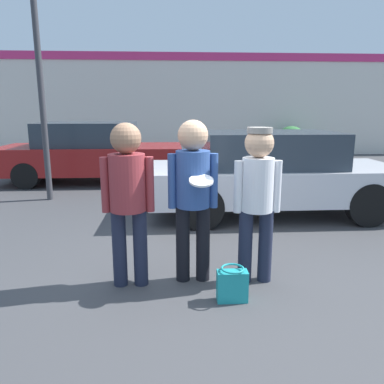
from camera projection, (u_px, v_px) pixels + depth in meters
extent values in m
plane|color=#3F3F42|center=(190.00, 280.00, 4.14)|extent=(56.00, 56.00, 0.00)
cube|color=silver|center=(174.00, 105.00, 14.77)|extent=(24.00, 0.18, 3.96)
cube|color=#CC2D6B|center=(173.00, 56.00, 14.26)|extent=(24.00, 0.04, 0.30)
cylinder|color=#1E2338|center=(119.00, 248.00, 3.96)|extent=(0.15, 0.15, 0.83)
cylinder|color=#1E2338|center=(140.00, 248.00, 3.97)|extent=(0.15, 0.15, 0.83)
cylinder|color=maroon|center=(127.00, 183.00, 3.81)|extent=(0.37, 0.37, 0.59)
cylinder|color=maroon|center=(105.00, 185.00, 3.80)|extent=(0.09, 0.09, 0.57)
cylinder|color=maroon|center=(150.00, 184.00, 3.83)|extent=(0.09, 0.09, 0.57)
sphere|color=#8C664C|center=(126.00, 138.00, 3.71)|extent=(0.31, 0.31, 0.31)
cylinder|color=black|center=(183.00, 244.00, 4.07)|extent=(0.15, 0.15, 0.84)
cylinder|color=black|center=(203.00, 243.00, 4.08)|extent=(0.15, 0.15, 0.84)
cylinder|color=#2D4C8C|center=(193.00, 179.00, 3.92)|extent=(0.36, 0.36, 0.60)
cylinder|color=#2D4C8C|center=(172.00, 181.00, 3.91)|extent=(0.09, 0.09, 0.58)
cylinder|color=#2D4C8C|center=(214.00, 181.00, 3.94)|extent=(0.09, 0.09, 0.58)
sphere|color=tan|center=(193.00, 135.00, 3.82)|extent=(0.32, 0.32, 0.32)
cylinder|color=white|center=(201.00, 181.00, 3.67)|extent=(0.24, 0.24, 0.10)
cylinder|color=#1E2338|center=(245.00, 246.00, 4.05)|extent=(0.15, 0.15, 0.80)
cylinder|color=#1E2338|center=(265.00, 246.00, 4.06)|extent=(0.15, 0.15, 0.80)
cylinder|color=silver|center=(258.00, 185.00, 3.91)|extent=(0.33, 0.33, 0.57)
cylinder|color=silver|center=(238.00, 187.00, 3.90)|extent=(0.09, 0.09, 0.55)
cylinder|color=silver|center=(277.00, 186.00, 3.93)|extent=(0.09, 0.09, 0.55)
sphere|color=tan|center=(259.00, 143.00, 3.81)|extent=(0.30, 0.30, 0.30)
cylinder|color=gray|center=(260.00, 130.00, 3.79)|extent=(0.26, 0.26, 0.06)
cube|color=silver|center=(273.00, 182.00, 6.63)|extent=(4.34, 1.76, 0.58)
cube|color=#28333D|center=(270.00, 149.00, 6.49)|extent=(2.26, 1.51, 0.59)
cylinder|color=black|center=(328.00, 185.00, 7.52)|extent=(0.71, 0.22, 0.71)
cylinder|color=black|center=(368.00, 205.00, 6.00)|extent=(0.71, 0.22, 0.71)
cylinder|color=black|center=(195.00, 187.00, 7.36)|extent=(0.71, 0.22, 0.71)
cylinder|color=black|center=(201.00, 207.00, 5.84)|extent=(0.71, 0.22, 0.71)
cube|color=maroon|center=(93.00, 159.00, 9.62)|extent=(4.55, 1.85, 0.66)
cube|color=#28333D|center=(88.00, 134.00, 9.48)|extent=(2.37, 1.59, 0.59)
cylinder|color=black|center=(150.00, 164.00, 10.57)|extent=(0.63, 0.22, 0.63)
cylinder|color=black|center=(146.00, 175.00, 8.96)|extent=(0.63, 0.22, 0.63)
cylinder|color=black|center=(48.00, 165.00, 10.41)|extent=(0.63, 0.22, 0.63)
cylinder|color=black|center=(26.00, 176.00, 8.79)|extent=(0.63, 0.22, 0.63)
cylinder|color=#38383D|center=(39.00, 63.00, 7.24)|extent=(0.12, 0.12, 5.45)
sphere|color=#387A3D|center=(291.00, 142.00, 14.58)|extent=(1.20, 1.20, 1.20)
cube|color=teal|center=(232.00, 286.00, 3.67)|extent=(0.30, 0.14, 0.31)
torus|color=teal|center=(233.00, 268.00, 3.63)|extent=(0.23, 0.23, 0.02)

